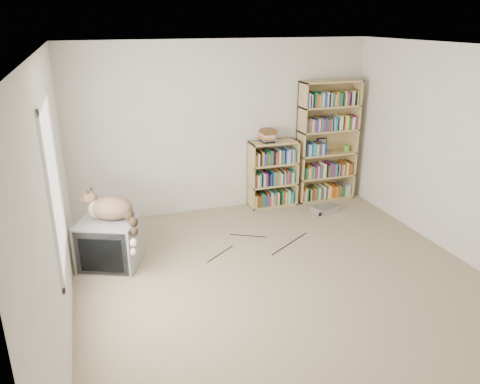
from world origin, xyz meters
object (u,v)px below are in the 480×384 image
object	(u,v)px
bookcase_short	(272,176)
dvd_player	(325,209)
cat	(114,212)
bookcase_tall	(327,145)
crt_tv	(110,242)

from	to	relation	value
bookcase_short	dvd_player	xyz separation A→B (m)	(0.66, -0.53, -0.43)
cat	bookcase_tall	size ratio (longest dim) A/B	0.40
cat	crt_tv	bearing A→B (deg)	174.71
cat	dvd_player	bearing A→B (deg)	36.67
crt_tv	cat	world-z (taller)	cat
bookcase_short	bookcase_tall	bearing A→B (deg)	0.12
cat	dvd_player	size ratio (longest dim) A/B	1.96
bookcase_tall	dvd_player	size ratio (longest dim) A/B	4.86
crt_tv	dvd_player	world-z (taller)	crt_tv
bookcase_short	dvd_player	size ratio (longest dim) A/B	2.64
cat	dvd_player	distance (m)	3.25
bookcase_short	crt_tv	bearing A→B (deg)	-155.20
bookcase_short	dvd_player	distance (m)	0.95
bookcase_short	dvd_player	bearing A→B (deg)	-38.53
bookcase_tall	dvd_player	xyz separation A→B (m)	(-0.25, -0.53, -0.85)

